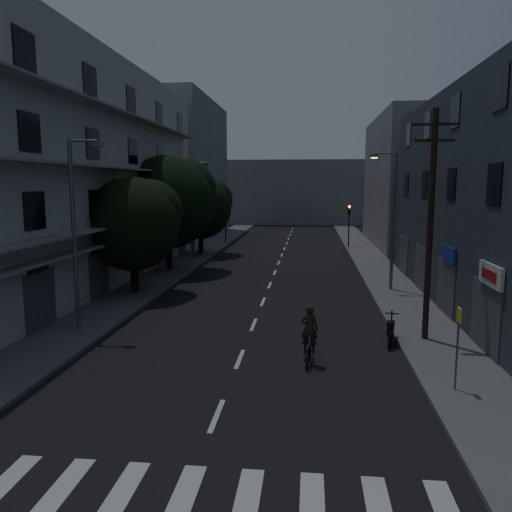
% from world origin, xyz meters
% --- Properties ---
extents(ground, '(160.00, 160.00, 0.00)m').
position_xyz_m(ground, '(0.00, 25.00, 0.00)').
color(ground, black).
rests_on(ground, ground).
extents(sidewalk_left, '(3.00, 90.00, 0.15)m').
position_xyz_m(sidewalk_left, '(-7.50, 25.00, 0.07)').
color(sidewalk_left, '#565659').
rests_on(sidewalk_left, ground).
extents(sidewalk_right, '(3.00, 90.00, 0.15)m').
position_xyz_m(sidewalk_right, '(7.50, 25.00, 0.07)').
color(sidewalk_right, '#565659').
rests_on(sidewalk_right, ground).
extents(crosswalk, '(10.90, 3.00, 0.01)m').
position_xyz_m(crosswalk, '(-0.00, -2.00, 0.00)').
color(crosswalk, beige).
rests_on(crosswalk, ground).
extents(lane_markings, '(0.15, 60.50, 0.01)m').
position_xyz_m(lane_markings, '(0.00, 31.25, 0.01)').
color(lane_markings, beige).
rests_on(lane_markings, ground).
extents(building_left, '(7.00, 36.00, 14.00)m').
position_xyz_m(building_left, '(-11.98, 18.00, 6.99)').
color(building_left, '#AFAFAA').
rests_on(building_left, ground).
extents(building_far_left, '(6.00, 20.00, 16.00)m').
position_xyz_m(building_far_left, '(-12.00, 48.00, 8.00)').
color(building_far_left, slate).
rests_on(building_far_left, ground).
extents(building_far_right, '(6.00, 20.00, 13.00)m').
position_xyz_m(building_far_right, '(12.00, 42.00, 6.50)').
color(building_far_right, slate).
rests_on(building_far_right, ground).
extents(building_far_end, '(24.00, 8.00, 10.00)m').
position_xyz_m(building_far_end, '(0.00, 70.00, 5.00)').
color(building_far_end, slate).
rests_on(building_far_end, ground).
extents(tree_near, '(5.34, 5.34, 6.58)m').
position_xyz_m(tree_near, '(-7.46, 16.57, 4.27)').
color(tree_near, black).
rests_on(tree_near, sidewalk_left).
extents(tree_mid, '(6.68, 6.68, 8.22)m').
position_xyz_m(tree_mid, '(-7.60, 24.28, 5.28)').
color(tree_mid, black).
rests_on(tree_mid, sidewalk_left).
extents(tree_far, '(5.55, 5.55, 6.86)m').
position_xyz_m(tree_far, '(-7.17, 32.85, 4.45)').
color(tree_far, black).
rests_on(tree_far, sidewalk_left).
extents(traffic_signal_far_right, '(0.28, 0.37, 4.10)m').
position_xyz_m(traffic_signal_far_right, '(6.27, 38.88, 3.10)').
color(traffic_signal_far_right, black).
rests_on(traffic_signal_far_right, sidewalk_right).
extents(traffic_signal_far_left, '(0.28, 0.37, 4.10)m').
position_xyz_m(traffic_signal_far_left, '(-6.31, 40.59, 3.10)').
color(traffic_signal_far_left, black).
rests_on(traffic_signal_far_left, sidewalk_left).
extents(street_lamp_left_near, '(1.51, 0.25, 8.00)m').
position_xyz_m(street_lamp_left_near, '(-7.24, 9.12, 4.60)').
color(street_lamp_left_near, slate).
rests_on(street_lamp_left_near, sidewalk_left).
extents(street_lamp_right, '(1.51, 0.25, 8.00)m').
position_xyz_m(street_lamp_right, '(7.15, 18.84, 4.60)').
color(street_lamp_right, slate).
rests_on(street_lamp_right, sidewalk_right).
extents(street_lamp_left_far, '(1.51, 0.25, 8.00)m').
position_xyz_m(street_lamp_left_far, '(-7.21, 30.22, 4.60)').
color(street_lamp_left_far, '#5A5D62').
rests_on(street_lamp_left_far, sidewalk_left).
extents(utility_pole, '(1.80, 0.24, 9.00)m').
position_xyz_m(utility_pole, '(7.13, 9.28, 4.87)').
color(utility_pole, black).
rests_on(utility_pole, sidewalk_right).
extents(bus_stop_sign, '(0.06, 0.35, 2.52)m').
position_xyz_m(bus_stop_sign, '(6.91, 4.19, 1.89)').
color(bus_stop_sign, '#595B60').
rests_on(bus_stop_sign, sidewalk_right).
extents(motorcycle, '(0.65, 1.94, 1.25)m').
position_xyz_m(motorcycle, '(5.72, 8.88, 0.50)').
color(motorcycle, black).
rests_on(motorcycle, ground).
extents(cyclist, '(0.72, 1.73, 2.14)m').
position_xyz_m(cyclist, '(2.50, 6.27, 0.72)').
color(cyclist, black).
rests_on(cyclist, ground).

